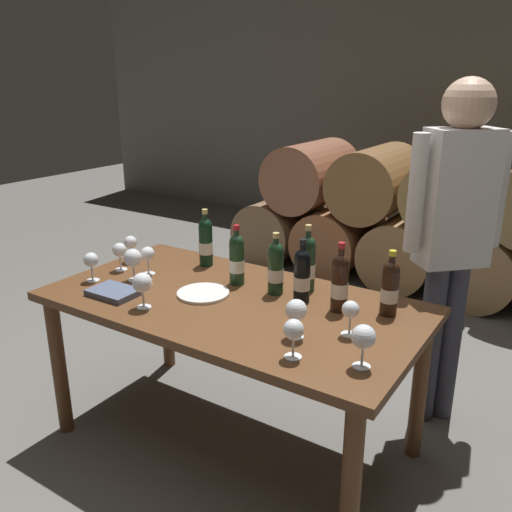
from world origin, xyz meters
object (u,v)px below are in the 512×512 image
at_px(wine_glass_1, 294,331).
at_px(wine_glass_6, 350,311).
at_px(wine_bottle_5, 206,241).
at_px(wine_bottle_6, 237,259).
at_px(wine_glass_0, 142,283).
at_px(sommelier_presenting, 454,226).
at_px(wine_glass_8, 363,338).
at_px(wine_glass_9, 119,251).
at_px(wine_bottle_0, 276,268).
at_px(wine_bottle_1, 340,282).
at_px(dining_table, 232,318).
at_px(wine_glass_3, 296,311).
at_px(tasting_notebook, 114,292).
at_px(wine_bottle_3, 307,263).
at_px(wine_glass_4, 148,255).
at_px(wine_bottle_4, 390,287).
at_px(wine_glass_2, 131,243).
at_px(wine_bottle_2, 302,275).
at_px(serving_plate, 203,293).
at_px(wine_glass_7, 91,261).
at_px(wine_glass_5, 133,258).

height_order(wine_glass_1, wine_glass_6, wine_glass_1).
relative_size(wine_bottle_5, wine_bottle_6, 1.04).
distance_m(wine_glass_0, wine_glass_6, 0.89).
distance_m(wine_glass_0, sommelier_presenting, 1.46).
xyz_separation_m(wine_glass_8, wine_glass_9, (-1.42, 0.24, -0.01)).
height_order(wine_bottle_0, wine_bottle_1, wine_bottle_1).
relative_size(dining_table, wine_glass_3, 10.78).
bearing_deg(wine_glass_8, tasting_notebook, -179.18).
bearing_deg(wine_glass_9, sommelier_presenting, 27.20).
bearing_deg(wine_bottle_3, wine_bottle_1, -29.57).
xyz_separation_m(wine_bottle_6, wine_glass_4, (-0.45, -0.14, -0.02)).
height_order(wine_bottle_4, wine_glass_2, wine_bottle_4).
height_order(dining_table, tasting_notebook, tasting_notebook).
bearing_deg(wine_glass_2, tasting_notebook, -54.55).
bearing_deg(wine_glass_2, wine_bottle_0, 2.76).
xyz_separation_m(wine_glass_3, wine_glass_6, (0.16, 0.13, -0.01)).
bearing_deg(dining_table, wine_bottle_2, 27.98).
bearing_deg(dining_table, serving_plate, -168.58).
distance_m(wine_glass_7, serving_plate, 0.59).
height_order(wine_glass_3, wine_glass_8, wine_glass_8).
distance_m(wine_bottle_1, wine_bottle_2, 0.18).
bearing_deg(wine_glass_6, wine_glass_1, -109.66).
relative_size(wine_bottle_6, wine_glass_5, 1.81).
bearing_deg(wine_glass_6, wine_glass_2, 173.05).
bearing_deg(wine_bottle_2, wine_glass_5, -165.21).
distance_m(wine_glass_6, wine_glass_8, 0.24).
bearing_deg(wine_glass_9, wine_bottle_4, 9.78).
xyz_separation_m(wine_glass_2, wine_glass_3, (1.18, -0.29, 0.01)).
xyz_separation_m(wine_bottle_4, wine_glass_3, (-0.22, -0.40, -0.01)).
distance_m(wine_glass_5, wine_glass_9, 0.18).
relative_size(wine_bottle_6, wine_glass_4, 2.02).
xyz_separation_m(wine_bottle_0, wine_bottle_4, (0.52, 0.06, -0.00)).
relative_size(wine_bottle_6, sommelier_presenting, 0.17).
bearing_deg(wine_glass_7, wine_bottle_2, 18.64).
relative_size(wine_bottle_5, tasting_notebook, 1.38).
bearing_deg(wine_glass_0, wine_bottle_0, 48.93).
xyz_separation_m(wine_bottle_0, wine_bottle_6, (-0.22, 0.00, 0.00)).
height_order(wine_glass_2, wine_glass_7, same).
bearing_deg(wine_bottle_3, wine_bottle_5, 177.54).
height_order(wine_bottle_0, sommelier_presenting, sommelier_presenting).
xyz_separation_m(wine_glass_2, wine_glass_6, (1.34, -0.16, -0.00)).
xyz_separation_m(wine_glass_0, wine_glass_8, (0.99, 0.05, -0.00)).
bearing_deg(wine_glass_3, wine_bottle_4, 60.76).
xyz_separation_m(wine_glass_0, wine_glass_5, (-0.27, 0.21, 0.00)).
bearing_deg(sommelier_presenting, wine_glass_8, -92.17).
bearing_deg(wine_glass_8, wine_glass_6, 123.79).
bearing_deg(tasting_notebook, wine_bottle_6, 46.35).
bearing_deg(wine_bottle_6, wine_bottle_3, 17.99).
distance_m(wine_bottle_4, wine_bottle_5, 1.03).
bearing_deg(wine_glass_9, dining_table, 0.06).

